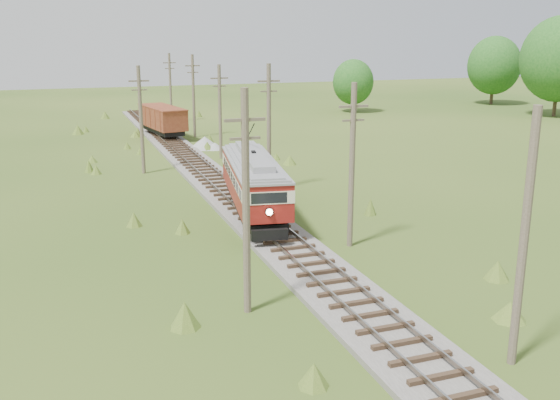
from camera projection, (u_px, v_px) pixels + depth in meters
name	position (u px, v px, depth m)	size (l,w,h in m)	color
railbed_main	(216.00, 182.00, 46.66)	(3.60, 96.00, 0.57)	#605B54
streetcar	(254.00, 179.00, 37.37)	(4.63, 11.91, 5.38)	black
gondola	(163.00, 119.00, 67.50)	(4.14, 8.95, 2.86)	black
gravel_pile	(206.00, 143.00, 61.64)	(3.22, 3.42, 1.17)	gray
utility_pole_r_1	(524.00, 241.00, 20.21)	(0.30, 0.30, 8.80)	brown
utility_pole_r_2	(352.00, 164.00, 32.10)	(1.60, 0.30, 8.60)	brown
utility_pole_r_3	(269.00, 127.00, 43.84)	(1.60, 0.30, 9.00)	brown
utility_pole_r_4	(220.00, 111.00, 55.68)	(1.60, 0.30, 8.40)	brown
utility_pole_r_5	(194.00, 95.00, 67.57)	(1.60, 0.30, 8.90)	brown
utility_pole_r_6	(170.00, 87.00, 79.36)	(1.60, 0.30, 8.70)	brown
utility_pole_l_a	(246.00, 202.00, 24.14)	(1.60, 0.30, 9.00)	brown
utility_pole_l_b	(141.00, 119.00, 49.56)	(1.60, 0.30, 8.60)	brown
tree_right_4	(560.00, 59.00, 84.21)	(10.50, 10.50, 13.53)	#38281C
tree_right_5	(494.00, 65.00, 99.82)	(8.40, 8.40, 10.82)	#38281C
tree_mid_b	(353.00, 82.00, 89.98)	(5.88, 5.88, 7.57)	#38281C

